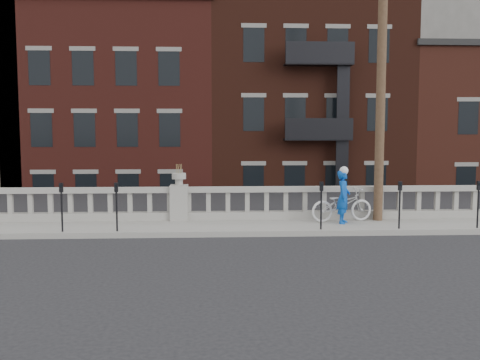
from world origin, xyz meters
name	(u,v)px	position (x,y,z in m)	size (l,w,h in m)	color
ground	(169,254)	(0.00, 0.00, 0.00)	(120.00, 120.00, 0.00)	black
sidewalk	(177,228)	(0.00, 3.00, 0.07)	(32.00, 2.20, 0.15)	gray
balustrade	(179,204)	(0.00, 3.95, 0.64)	(28.00, 0.34, 1.03)	gray
planter_pedestal	(179,198)	(0.00, 3.95, 0.83)	(0.55, 0.55, 1.76)	gray
lower_level	(206,135)	(0.56, 23.04, 2.63)	(80.00, 44.00, 20.80)	#605E59
utility_pole	(382,55)	(6.20, 3.60, 5.24)	(1.60, 0.28, 10.00)	#422D1E
parking_meter_a	(62,201)	(-3.11, 2.15, 1.00)	(0.10, 0.09, 1.36)	black
parking_meter_b	(117,201)	(-1.61, 2.15, 1.00)	(0.10, 0.09, 1.36)	black
parking_meter_c	(321,200)	(4.11, 2.15, 1.00)	(0.10, 0.09, 1.36)	black
parking_meter_d	(400,199)	(6.37, 2.15, 1.00)	(0.10, 0.09, 1.36)	black
parking_meter_e	(478,199)	(8.65, 2.15, 1.00)	(0.10, 0.09, 1.36)	black
bicycle	(342,205)	(5.01, 3.45, 0.66)	(0.68, 1.95, 1.03)	silver
cyclist	(343,197)	(4.98, 3.11, 0.96)	(0.59, 0.39, 1.61)	#0B45AA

